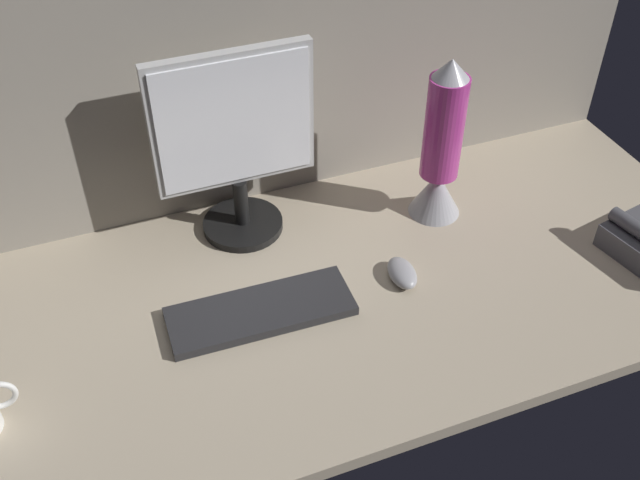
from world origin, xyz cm
name	(u,v)px	position (x,y,z in cm)	size (l,w,h in cm)	color
ground_plane	(327,291)	(0.00, 0.00, -1.50)	(180.00, 80.00, 3.00)	tan
cubicle_wall_back	(265,76)	(0.00, 37.50, 29.45)	(180.00, 5.00, 58.90)	gray
monitor	(235,141)	(-10.92, 25.11, 23.07)	(34.37, 18.00, 43.06)	black
keyboard	(261,311)	(-15.41, -2.86, 1.00)	(37.00, 13.00, 2.00)	#262628
mouse	(402,273)	(15.34, -3.66, 1.70)	(5.60, 9.60, 3.40)	#99999E
lava_lamp	(441,153)	(32.25, 14.30, 16.31)	(11.88, 11.88, 38.89)	#A5A5AD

